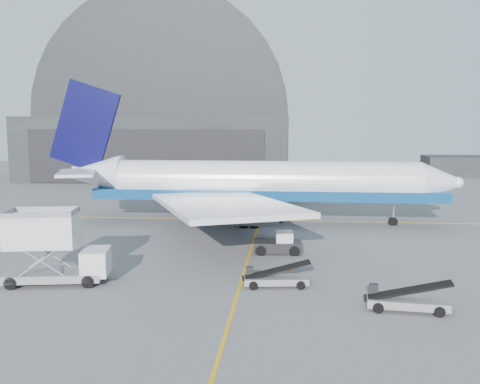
# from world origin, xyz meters

# --- Properties ---
(ground) EXTENTS (200.00, 200.00, 0.00)m
(ground) POSITION_xyz_m (0.00, 0.00, 0.00)
(ground) COLOR #565659
(ground) RESTS_ON ground
(taxi_lines) EXTENTS (80.00, 42.12, 0.02)m
(taxi_lines) POSITION_xyz_m (0.00, 12.67, 0.01)
(taxi_lines) COLOR orange
(taxi_lines) RESTS_ON ground
(hangar) EXTENTS (50.00, 28.30, 28.00)m
(hangar) POSITION_xyz_m (-22.00, 64.95, 9.54)
(hangar) COLOR black
(hangar) RESTS_ON ground
(distant_bldg_a) EXTENTS (14.00, 8.00, 4.00)m
(distant_bldg_a) POSITION_xyz_m (38.00, 72.00, 0.00)
(distant_bldg_a) COLOR black
(distant_bldg_a) RESTS_ON ground
(airliner) EXTENTS (45.94, 44.55, 16.12)m
(airliner) POSITION_xyz_m (-0.93, 18.29, 4.51)
(airliner) COLOR white
(airliner) RESTS_ON ground
(catering_truck) EXTENTS (7.59, 3.82, 4.98)m
(catering_truck) POSITION_xyz_m (-13.24, -5.17, 2.52)
(catering_truck) COLOR gray
(catering_truck) RESTS_ON ground
(pushback_tug) EXTENTS (4.20, 2.58, 1.90)m
(pushback_tug) POSITION_xyz_m (2.50, 5.12, 0.71)
(pushback_tug) COLOR black
(pushback_tug) RESTS_ON ground
(belt_loader_a) EXTENTS (4.84, 2.12, 1.81)m
(belt_loader_a) POSITION_xyz_m (2.46, -4.37, 0.56)
(belt_loader_a) COLOR gray
(belt_loader_a) RESTS_ON ground
(belt_loader_b) EXTENTS (5.22, 2.20, 1.96)m
(belt_loader_b) POSITION_xyz_m (10.54, -8.36, 0.60)
(belt_loader_b) COLOR gray
(belt_loader_b) RESTS_ON ground
(traffic_cone) EXTENTS (0.32, 0.32, 0.46)m
(traffic_cone) POSITION_xyz_m (3.39, -0.37, 0.22)
(traffic_cone) COLOR #E75907
(traffic_cone) RESTS_ON ground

